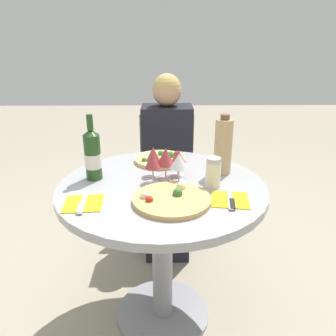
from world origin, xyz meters
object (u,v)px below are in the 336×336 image
object	(u,v)px
chair_behind_diner	(167,179)
wine_bottle	(93,155)
seated_diner	(167,173)
pizza_large	(171,199)
tall_carafe	(223,146)
dining_table	(162,217)

from	to	relation	value
chair_behind_diner	wine_bottle	xyz separation A→B (m)	(-0.35, -0.78, 0.46)
seated_diner	pizza_large	distance (m)	0.91
seated_diner	wine_bottle	world-z (taller)	seated_diner
chair_behind_diner	tall_carafe	distance (m)	0.89
tall_carafe	seated_diner	bearing A→B (deg)	114.87
seated_diner	tall_carafe	distance (m)	0.73
dining_table	tall_carafe	size ratio (longest dim) A/B	3.25
chair_behind_diner	tall_carafe	xyz separation A→B (m)	(0.26, -0.71, 0.47)
chair_behind_diner	wine_bottle	world-z (taller)	wine_bottle
tall_carafe	chair_behind_diner	bearing A→B (deg)	110.31
seated_diner	wine_bottle	bearing A→B (deg)	61.08
chair_behind_diner	dining_table	bearing A→B (deg)	87.88
chair_behind_diner	pizza_large	size ratio (longest dim) A/B	2.78
chair_behind_diner	seated_diner	world-z (taller)	seated_diner
pizza_large	wine_bottle	size ratio (longest dim) A/B	1.04
wine_bottle	tall_carafe	size ratio (longest dim) A/B	1.05
wine_bottle	seated_diner	bearing A→B (deg)	61.08
dining_table	seated_diner	xyz separation A→B (m)	(0.03, 0.70, -0.06)
chair_behind_diner	wine_bottle	bearing A→B (deg)	65.76
wine_bottle	tall_carafe	xyz separation A→B (m)	(0.61, 0.06, 0.02)
dining_table	tall_carafe	distance (m)	0.45
tall_carafe	dining_table	bearing A→B (deg)	-155.69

